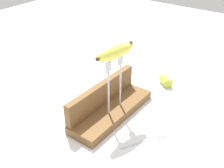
{
  "coord_description": "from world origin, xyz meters",
  "views": [
    {
      "loc": [
        -0.66,
        -0.49,
        0.63
      ],
      "look_at": [
        0.0,
        0.0,
        0.13
      ],
      "focal_mm": 44.82,
      "sensor_mm": 36.0,
      "label": 1
    }
  ],
  "objects_px": {
    "banana_raised_center": "(115,52)",
    "fork_fallen_near": "(150,138)",
    "banana_chunk_near": "(166,80)",
    "fork_stand_center": "(115,80)"
  },
  "relations": [
    {
      "from": "banana_raised_center",
      "to": "fork_fallen_near",
      "type": "distance_m",
      "value": 0.3
    },
    {
      "from": "banana_raised_center",
      "to": "banana_chunk_near",
      "type": "bearing_deg",
      "value": -8.45
    },
    {
      "from": "fork_stand_center",
      "to": "banana_raised_center",
      "type": "bearing_deg",
      "value": 168.54
    },
    {
      "from": "fork_fallen_near",
      "to": "banana_chunk_near",
      "type": "height_order",
      "value": "banana_chunk_near"
    },
    {
      "from": "fork_stand_center",
      "to": "banana_chunk_near",
      "type": "xyz_separation_m",
      "value": [
        0.31,
        -0.05,
        -0.13
      ]
    },
    {
      "from": "banana_raised_center",
      "to": "banana_chunk_near",
      "type": "height_order",
      "value": "banana_raised_center"
    },
    {
      "from": "fork_stand_center",
      "to": "banana_raised_center",
      "type": "relative_size",
      "value": 1.24
    },
    {
      "from": "banana_raised_center",
      "to": "banana_chunk_near",
      "type": "xyz_separation_m",
      "value": [
        0.31,
        -0.05,
        -0.23
      ]
    },
    {
      "from": "banana_raised_center",
      "to": "banana_chunk_near",
      "type": "distance_m",
      "value": 0.39
    },
    {
      "from": "banana_chunk_near",
      "to": "fork_fallen_near",
      "type": "bearing_deg",
      "value": -160.58
    }
  ]
}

